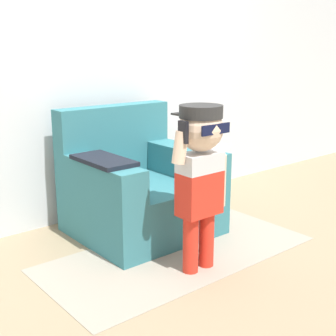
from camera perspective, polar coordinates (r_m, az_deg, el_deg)
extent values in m
plane|color=#998466|center=(3.77, -0.81, -7.26)|extent=(10.00, 10.00, 0.00)
cube|color=silver|center=(4.02, -6.71, 13.01)|extent=(10.00, 0.05, 2.60)
cube|color=teal|center=(3.63, -3.12, -4.81)|extent=(0.99, 0.92, 0.40)
cube|color=teal|center=(3.81, -6.61, 3.46)|extent=(0.99, 0.16, 0.55)
cube|color=teal|center=(3.27, -7.79, -1.33)|extent=(0.22, 0.75, 0.24)
cube|color=teal|center=(3.71, 2.35, 0.75)|extent=(0.22, 0.75, 0.24)
cube|color=black|center=(3.23, -7.87, 0.95)|extent=(0.26, 0.50, 0.03)
cylinder|color=red|center=(3.00, 2.77, -9.31)|extent=(0.10, 0.10, 0.38)
cylinder|color=red|center=(3.09, 4.70, -8.62)|extent=(0.10, 0.10, 0.38)
cube|color=red|center=(2.93, 3.86, -3.07)|extent=(0.28, 0.16, 0.28)
cube|color=silver|center=(2.88, 3.93, 0.70)|extent=(0.28, 0.16, 0.12)
sphere|color=beige|center=(2.84, 4.00, 4.80)|extent=(0.28, 0.28, 0.28)
cylinder|color=#2D2D2D|center=(2.82, 4.04, 6.90)|extent=(0.26, 0.26, 0.08)
cube|color=#2D2D2D|center=(2.91, 2.32, 6.62)|extent=(0.16, 0.13, 0.01)
cube|color=#0F1433|center=(2.74, 5.85, 4.73)|extent=(0.22, 0.01, 0.06)
cylinder|color=beige|center=(3.04, 6.33, -1.51)|extent=(0.08, 0.08, 0.34)
cylinder|color=beige|center=(2.75, 1.50, 2.50)|extent=(0.11, 0.08, 0.20)
cube|color=black|center=(2.71, 1.87, 4.39)|extent=(0.02, 0.07, 0.13)
cylinder|color=white|center=(4.28, 5.08, -4.50)|extent=(0.22, 0.22, 0.02)
cylinder|color=white|center=(4.20, 5.16, -1.20)|extent=(0.06, 0.06, 0.53)
cylinder|color=white|center=(4.13, 5.24, 2.47)|extent=(0.34, 0.34, 0.02)
cube|color=#9E9384|center=(3.33, 1.28, -10.32)|extent=(1.91, 0.91, 0.01)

